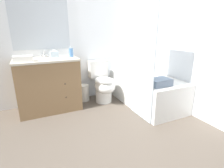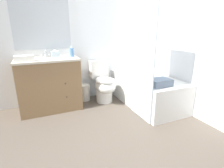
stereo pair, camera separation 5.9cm
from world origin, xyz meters
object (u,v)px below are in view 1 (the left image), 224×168
at_px(wastebasket, 84,93).
at_px(tissue_box, 54,54).
at_px(vanity_cabinet, 49,84).
at_px(toilet, 103,84).
at_px(hand_towel_folded, 23,59).
at_px(sink_faucet, 44,55).
at_px(soap_dispenser, 71,52).
at_px(bathtub, 145,89).
at_px(bath_towel_folded, 159,82).

relative_size(wastebasket, tissue_box, 2.49).
relative_size(vanity_cabinet, tissue_box, 7.95).
height_order(toilet, wastebasket, toilet).
bearing_deg(hand_towel_folded, vanity_cabinet, 23.94).
distance_m(sink_faucet, soap_dispenser, 0.45).
bearing_deg(bathtub, bath_towel_folded, -104.73).
relative_size(soap_dispenser, hand_towel_folded, 0.66).
xyz_separation_m(tissue_box, hand_towel_folded, (-0.47, -0.27, -0.01)).
height_order(vanity_cabinet, hand_towel_folded, hand_towel_folded).
relative_size(bathtub, wastebasket, 4.92).
relative_size(tissue_box, bath_towel_folded, 0.39).
height_order(soap_dispenser, bath_towel_folded, soap_dispenser).
bearing_deg(vanity_cabinet, tissue_box, 41.65).
distance_m(sink_faucet, bath_towel_folded, 1.92).
bearing_deg(soap_dispenser, bath_towel_folded, -44.03).
bearing_deg(hand_towel_folded, sink_faucet, 47.15).
xyz_separation_m(vanity_cabinet, bath_towel_folded, (1.47, -0.99, 0.12)).
height_order(vanity_cabinet, bathtub, vanity_cabinet).
bearing_deg(soap_dispenser, toilet, -11.61).
relative_size(toilet, hand_towel_folded, 2.87).
bearing_deg(soap_dispenser, wastebasket, 22.82).
bearing_deg(toilet, sink_faucet, 163.61).
relative_size(vanity_cabinet, toilet, 1.31).
xyz_separation_m(wastebasket, tissue_box, (-0.47, 0.01, 0.76)).
height_order(sink_faucet, bathtub, sink_faucet).
xyz_separation_m(tissue_box, soap_dispenser, (0.26, -0.10, 0.03)).
distance_m(wastebasket, soap_dispenser, 0.82).
bearing_deg(wastebasket, vanity_cabinet, -169.05).
xyz_separation_m(sink_faucet, toilet, (0.93, -0.27, -0.56)).
height_order(bathtub, tissue_box, tissue_box).
xyz_separation_m(wastebasket, hand_towel_folded, (-0.93, -0.26, 0.75)).
distance_m(tissue_box, soap_dispenser, 0.28).
height_order(wastebasket, hand_towel_folded, hand_towel_folded).
bearing_deg(bathtub, sink_faucet, 157.35).
relative_size(sink_faucet, bathtub, 0.10).
bearing_deg(toilet, bathtub, -30.49).
xyz_separation_m(vanity_cabinet, sink_faucet, (-0.00, 0.20, 0.46)).
height_order(wastebasket, bath_towel_folded, bath_towel_folded).
relative_size(vanity_cabinet, bathtub, 0.65).
height_order(toilet, soap_dispenser, soap_dispenser).
height_order(vanity_cabinet, soap_dispenser, soap_dispenser).
distance_m(soap_dispenser, bath_towel_folded, 1.52).
xyz_separation_m(sink_faucet, wastebasket, (0.62, -0.08, -0.75)).
bearing_deg(hand_towel_folded, bath_towel_folded, -25.41).
bearing_deg(vanity_cabinet, soap_dispenser, 4.58).
bearing_deg(sink_faucet, wastebasket, -7.50).
distance_m(vanity_cabinet, toilet, 0.94).
bearing_deg(bathtub, tissue_box, 157.54).
distance_m(toilet, tissue_box, 0.99).
height_order(vanity_cabinet, sink_faucet, sink_faucet).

